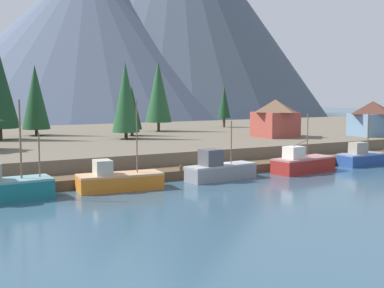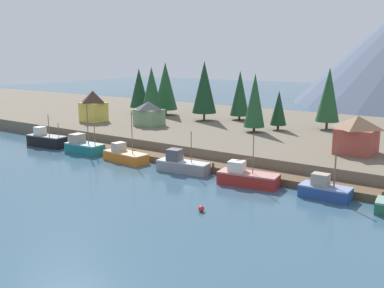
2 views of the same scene
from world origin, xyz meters
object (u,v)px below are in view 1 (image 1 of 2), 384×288
fishing_boat_teal (7,187)px  conifer_mid_right (224,102)px  conifer_far_left (158,92)px  house_blue (372,118)px  fishing_boat_red (302,163)px  house_red (275,118)px  fishing_boat_blue (361,158)px  conifer_back_left (35,97)px  fishing_boat_grey (219,169)px  conifer_mid_left (126,97)px  conifer_back_right (132,108)px  fishing_boat_orange (118,180)px

fishing_boat_teal → conifer_mid_right: conifer_mid_right is taller
conifer_far_left → house_blue: bearing=-43.9°
fishing_boat_red → house_red: (9.51, 17.45, 4.43)m
fishing_boat_blue → conifer_back_left: size_ratio=0.61×
conifer_mid_right → conifer_far_left: bearing=-168.4°
fishing_boat_teal → fishing_boat_blue: bearing=-1.8°
fishing_boat_teal → fishing_boat_grey: 22.08m
conifer_mid_left → conifer_back_right: (2.94, 4.82, -1.76)m
fishing_boat_red → fishing_boat_blue: bearing=-4.3°
conifer_mid_right → conifer_back_right: (-23.83, -9.81, -0.45)m
conifer_mid_left → conifer_back_left: size_ratio=1.01×
fishing_boat_grey → conifer_mid_left: conifer_mid_left is taller
fishing_boat_blue → house_red: (-0.97, 16.77, 4.47)m
fishing_boat_grey → conifer_far_left: 38.73m
conifer_mid_left → conifer_far_left: size_ratio=0.92×
house_blue → conifer_back_right: (-33.98, 18.72, 1.66)m
fishing_boat_orange → fishing_boat_grey: 11.72m
conifer_far_left → fishing_boat_orange: bearing=-120.5°
fishing_boat_red → conifer_back_left: conifer_back_left is taller
house_blue → conifer_mid_right: bearing=109.6°
fishing_boat_orange → fishing_boat_grey: size_ratio=1.04×
conifer_mid_right → conifer_far_left: conifer_far_left is taller
house_blue → conifer_mid_left: conifer_mid_left is taller
conifer_mid_left → conifer_back_right: bearing=58.6°
house_red → house_blue: bearing=-21.2°
conifer_far_left → fishing_boat_teal: bearing=-131.2°
fishing_boat_orange → house_blue: size_ratio=1.23×
fishing_boat_grey → conifer_back_left: size_ratio=0.74×
fishing_boat_orange → conifer_mid_left: bearing=72.2°
fishing_boat_teal → fishing_boat_red: 33.52m
conifer_back_right → conifer_mid_right: bearing=22.4°
fishing_boat_orange → house_red: (32.67, 17.24, 4.53)m
fishing_boat_grey → conifer_back_left: conifer_back_left is taller
conifer_far_left → conifer_mid_right: bearing=11.6°
conifer_back_left → conifer_mid_right: bearing=2.8°
fishing_boat_red → conifer_back_right: size_ratio=1.06×
house_blue → house_red: 16.19m
fishing_boat_blue → conifer_mid_left: size_ratio=0.61×
fishing_boat_teal → conifer_far_left: size_ratio=0.71×
fishing_boat_red → house_red: bearing=53.3°
conifer_mid_right → fishing_boat_blue: bearing=-95.8°
house_blue → conifer_back_left: bearing=150.6°
fishing_boat_blue → conifer_mid_right: conifer_mid_right is taller
house_red → conifer_far_left: 22.71m
conifer_mid_right → conifer_back_right: conifer_mid_right is taller
fishing_boat_orange → conifer_back_right: (13.78, 30.11, 6.03)m
conifer_back_left → conifer_far_left: conifer_far_left is taller
fishing_boat_red → conifer_far_left: bearing=84.4°
fishing_boat_red → conifer_far_left: (-1.58, 36.84, 8.53)m
fishing_boat_blue → conifer_far_left: size_ratio=0.56×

